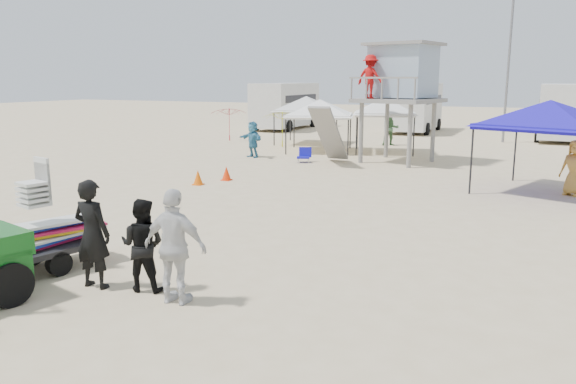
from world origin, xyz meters
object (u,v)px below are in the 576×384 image
at_px(surf_trailer, 42,231).
at_px(man_left, 92,234).
at_px(lifeguard_tower, 398,76).
at_px(canopy_blue, 550,105).

relative_size(surf_trailer, man_left, 1.21).
bearing_deg(lifeguard_tower, canopy_blue, -40.06).
bearing_deg(canopy_blue, man_left, -120.06).
xyz_separation_m(lifeguard_tower, canopy_blue, (5.92, -4.98, -0.90)).
bearing_deg(man_left, surf_trailer, -13.36).
xyz_separation_m(man_left, lifeguard_tower, (1.03, 16.99, 2.72)).
distance_m(man_left, lifeguard_tower, 17.24).
bearing_deg(surf_trailer, lifeguard_tower, 81.32).
relative_size(man_left, canopy_blue, 0.43).
bearing_deg(surf_trailer, canopy_blue, 54.14).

